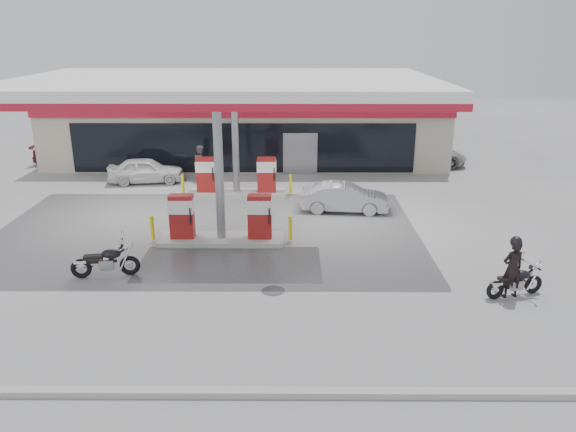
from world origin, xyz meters
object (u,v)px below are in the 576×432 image
pump_island_near (221,223)px  parked_car_right (424,154)px  biker_main (512,269)px  parked_motorcycle (106,262)px  attendant (201,163)px  parked_car_left (70,155)px  pump_island_far (237,180)px  main_motorcycle (516,282)px  hatchback_silver (344,198)px  sedan_white (146,170)px

pump_island_near → parked_car_right: size_ratio=1.10×
biker_main → parked_motorcycle: size_ratio=0.84×
biker_main → attendant: 17.08m
parked_car_left → parked_car_right: size_ratio=0.85×
pump_island_near → parked_motorcycle: size_ratio=2.44×
pump_island_far → parked_motorcycle: pump_island_far is taller
pump_island_near → main_motorcycle: bearing=-25.3°
pump_island_near → hatchback_silver: 5.98m
main_motorcycle → hatchback_silver: bearing=101.7°
hatchback_silver → parked_car_left: (-14.77, 8.40, -0.03)m
biker_main → parked_car_right: bearing=-108.6°
parked_car_left → main_motorcycle: bearing=-125.5°
pump_island_near → parked_motorcycle: pump_island_near is taller
main_motorcycle → parked_car_left: (-19.04, 16.28, 0.16)m
biker_main → parked_motorcycle: (-12.09, 1.35, -0.40)m
pump_island_far → parked_car_left: bearing=149.0°
parked_motorcycle → parked_car_left: 16.44m
main_motorcycle → parked_motorcycle: size_ratio=0.86×
main_motorcycle → hatchback_silver: (-4.26, 7.88, 0.18)m
pump_island_near → parked_motorcycle: 4.41m
hatchback_silver → parked_car_left: bearing=65.5°
pump_island_far → main_motorcycle: bearing=-48.7°
biker_main → parked_car_left: 24.95m
sedan_white → parked_car_left: size_ratio=0.93×
sedan_white → parked_car_left: 6.48m
sedan_white → parked_car_left: bearing=46.2°
pump_island_near → sedan_white: size_ratio=1.38×
parked_motorcycle → pump_island_far: bearing=60.3°
pump_island_far → parked_car_left: size_ratio=1.29×
pump_island_near → parked_car_right: (10.00, 12.00, -0.06)m
pump_island_far → hatchback_silver: 5.34m
hatchback_silver → parked_car_right: (5.23, 8.40, 0.04)m
parked_car_right → parked_car_left: bearing=93.8°
main_motorcycle → attendant: (-11.11, 13.08, 0.46)m
attendant → parked_car_left: 8.56m
attendant → parked_car_left: (-7.93, 3.20, -0.31)m
pump_island_near → pump_island_far: same height
hatchback_silver → main_motorcycle: bearing=-146.4°
main_motorcycle → sedan_white: bearing=121.1°
biker_main → attendant: attendant is taller
main_motorcycle → biker_main: bearing=-178.9°
main_motorcycle → parked_motorcycle: (-12.28, 1.29, 0.06)m
biker_main → attendant: size_ratio=0.99×
parked_motorcycle → attendant: attendant is taller
biker_main → hatchback_silver: (-4.08, 7.93, -0.28)m
sedan_white → hatchback_silver: size_ratio=1.01×
sedan_white → parked_car_left: sedan_white is taller
parked_car_right → parked_motorcycle: bearing=142.3°
main_motorcycle → pump_island_near: bearing=137.9°
pump_island_near → pump_island_far: (0.00, 6.00, 0.00)m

